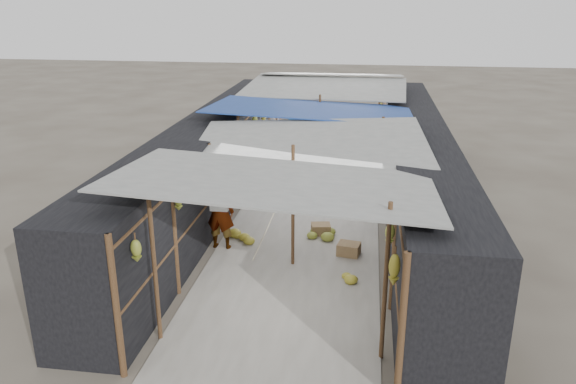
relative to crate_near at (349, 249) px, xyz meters
The scene contains 14 objects.
ground 3.79m from the crate_near, 107.65° to the right, with size 80.00×80.00×0.00m, color #6B6356.
aisle_slab 3.11m from the crate_near, 111.69° to the left, with size 3.60×16.00×0.02m, color #9E998E.
stall_left 4.92m from the crate_near, 143.11° to the left, with size 1.40×15.00×2.30m, color black.
stall_right 3.43m from the crate_near, 61.77° to the left, with size 1.40×15.00×2.30m, color black.
crate_near is the anchor object (origin of this frame).
crate_mid 1.25m from the crate_near, 124.11° to the left, with size 0.45×0.36×0.27m, color #93774B.
crate_back 4.89m from the crate_near, 115.25° to the left, with size 0.47×0.38×0.30m, color #93774B.
black_basin 4.85m from the crate_near, 94.25° to the left, with size 0.66×0.66×0.20m, color black.
vendor_elderly 2.94m from the crate_near, behind, with size 0.64×0.42×1.75m, color white.
shopper_blue 4.63m from the crate_near, 107.67° to the left, with size 0.76×0.60×1.57m, color #1D5294.
vendor_seated 3.45m from the crate_near, 87.48° to the left, with size 0.62×0.35×0.95m, color #4D4743.
market_canopy 4.11m from the crate_near, 109.14° to the left, with size 5.62×15.20×2.77m.
hanging_bananas 3.66m from the crate_near, 105.17° to the left, with size 3.94×14.24×0.77m.
floor_bananas 3.58m from the crate_near, 112.83° to the left, with size 3.41×8.92×0.35m.
Camera 1 is at (1.41, -7.57, 5.35)m, focal length 35.00 mm.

